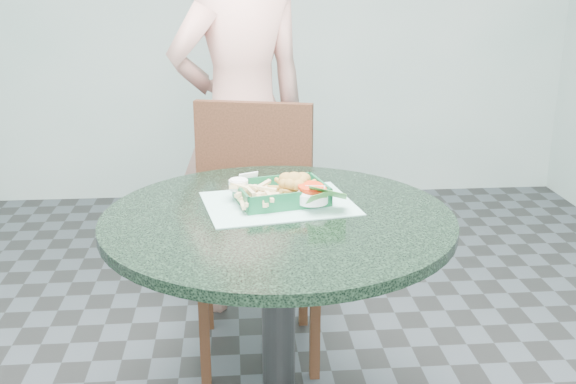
{
  "coord_description": "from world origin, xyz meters",
  "views": [
    {
      "loc": [
        -0.12,
        -1.7,
        1.39
      ],
      "look_at": [
        0.04,
        0.1,
        0.8
      ],
      "focal_mm": 42.0,
      "sensor_mm": 36.0,
      "label": 1
    }
  ],
  "objects": [
    {
      "name": "sauce_ramekin",
      "position": [
        -0.1,
        0.15,
        0.8
      ],
      "size": [
        0.05,
        0.05,
        0.03
      ],
      "rotation": [
        0.0,
        0.0,
        0.41
      ],
      "color": "white",
      "rests_on": "food_basket"
    },
    {
      "name": "crab_sandwich",
      "position": [
        0.05,
        0.08,
        0.8
      ],
      "size": [
        0.13,
        0.13,
        0.08
      ],
      "rotation": [
        0.0,
        0.0,
        0.26
      ],
      "color": "tan",
      "rests_on": "food_basket"
    },
    {
      "name": "dining_chair",
      "position": [
        -0.04,
        0.67,
        0.53
      ],
      "size": [
        0.45,
        0.45,
        0.93
      ],
      "rotation": [
        0.0,
        0.0,
        -0.25
      ],
      "color": "#513120",
      "rests_on": "floor"
    },
    {
      "name": "placemat",
      "position": [
        0.01,
        0.08,
        0.75
      ],
      "size": [
        0.45,
        0.37,
        0.0
      ],
      "primitive_type": "cube",
      "rotation": [
        0.0,
        0.0,
        0.18
      ],
      "color": "#90C8BB",
      "rests_on": "cafe_table"
    },
    {
      "name": "food_basket",
      "position": [
        0.02,
        0.1,
        0.77
      ],
      "size": [
        0.24,
        0.18,
        0.05
      ],
      "rotation": [
        0.0,
        0.0,
        0.24
      ],
      "color": "#0F542F",
      "rests_on": "placemat"
    },
    {
      "name": "fries_pile",
      "position": [
        -0.06,
        0.09,
        0.79
      ],
      "size": [
        0.17,
        0.17,
        0.05
      ],
      "primitive_type": null,
      "rotation": [
        0.0,
        0.0,
        0.44
      ],
      "color": "#D9BE83",
      "rests_on": "food_basket"
    },
    {
      "name": "cafe_table",
      "position": [
        0.0,
        0.0,
        0.58
      ],
      "size": [
        0.95,
        0.95,
        0.75
      ],
      "color": "#2D2D2D",
      "rests_on": "floor"
    },
    {
      "name": "garnish_cup",
      "position": [
        0.09,
        0.02,
        0.79
      ],
      "size": [
        0.13,
        0.12,
        0.05
      ],
      "rotation": [
        0.0,
        0.0,
        0.21
      ],
      "color": "white",
      "rests_on": "food_basket"
    },
    {
      "name": "diner_person",
      "position": [
        -0.08,
        1.01,
        0.9
      ],
      "size": [
        0.77,
        0.64,
        1.81
      ],
      "primitive_type": "imported",
      "rotation": [
        0.0,
        0.0,
        3.51
      ],
      "color": "tan",
      "rests_on": "floor"
    }
  ]
}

